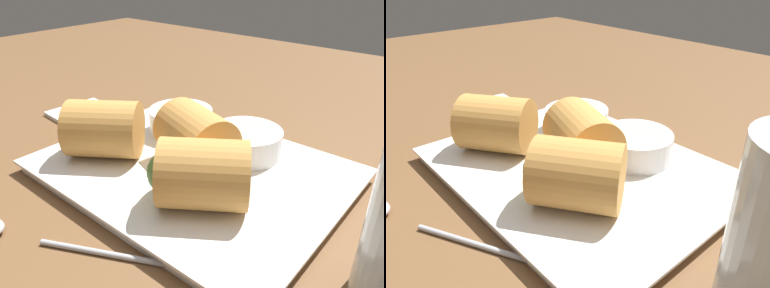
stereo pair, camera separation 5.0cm
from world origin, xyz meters
The scene contains 9 objects.
table_surface centered at (0.00, 0.00, 1.00)cm, with size 180.00×140.00×2.00cm.
serving_plate centered at (2.48, -0.57, 2.76)cm, with size 31.49×24.35×1.50cm.
roll_front_left centered at (-6.91, -5.35, 6.68)cm, with size 10.10×9.74×6.36cm.
roll_front_right centered at (7.38, -5.62, 6.68)cm, with size 10.09×9.72×6.36cm.
roll_back_left centered at (2.01, 0.51, 6.68)cm, with size 9.64×8.58×6.36cm.
dipping_bowl_near centered at (5.51, 5.29, 5.15)cm, with size 8.03×8.03×3.03cm.
dipping_bowl_far centered at (-4.22, 5.10, 5.15)cm, with size 8.03×8.03×3.03cm.
spoon centered at (-3.16, -18.51, 2.55)cm, with size 18.49×10.42×1.25cm.
napkin centered at (-20.49, 2.14, 2.30)cm, with size 10.83×9.39×0.60cm.
Camera 1 is at (25.26, -27.35, 24.04)cm, focal length 35.00 mm.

